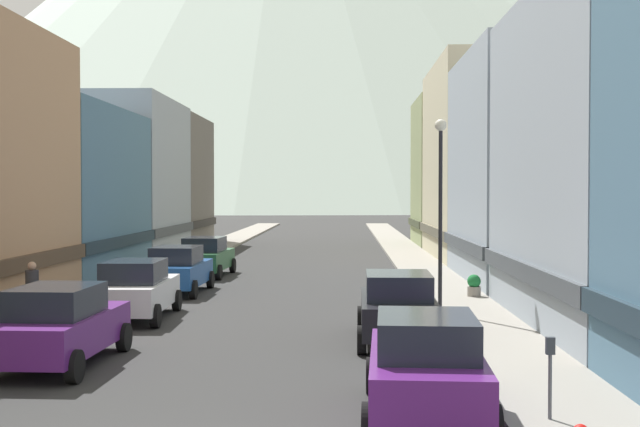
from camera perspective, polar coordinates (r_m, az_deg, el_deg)
The scene contains 19 objects.
sidewalk_left at distance 45.86m, azimuth -9.27°, elevation -3.17°, with size 2.50×100.00×0.15m, color gray.
sidewalk_right at distance 45.20m, azimuth 6.51°, elevation -3.23°, with size 2.50×100.00×0.15m, color gray.
storefront_left_2 at distance 38.79m, azimuth -18.49°, elevation 1.19°, with size 7.17×11.24×7.57m.
storefront_left_3 at distance 49.73m, azimuth -15.09°, elevation 2.18°, with size 9.09×10.73×9.18m.
storefront_left_4 at distance 59.72m, azimuth -12.82°, elevation 2.02°, with size 10.29×9.45×9.06m.
storefront_right_2 at distance 35.94m, azimuth 16.60°, elevation 2.78°, with size 8.66×10.99×9.62m.
storefront_right_3 at distance 47.69m, azimuth 13.49°, elevation 3.29°, with size 9.67×12.78×10.99m.
storefront_right_4 at distance 58.75m, azimuth 10.56°, elevation 2.64°, with size 8.32×8.85×10.30m.
car_left_0 at distance 18.97m, azimuth -17.67°, elevation -7.40°, with size 2.18×4.45×1.78m.
car_left_1 at distance 25.24m, azimuth -12.68°, elevation -5.15°, with size 2.15×4.44×1.78m.
car_left_2 at distance 31.27m, azimuth -9.86°, elevation -3.85°, with size 2.15×4.44×1.78m.
car_left_3 at distance 37.37m, azimuth -7.95°, elevation -2.97°, with size 2.25×4.48×1.78m.
car_right_0 at distance 14.08m, azimuth 7.35°, elevation -10.46°, with size 2.25×4.49×1.78m.
car_right_1 at distance 20.98m, azimuth 5.44°, elevation -6.48°, with size 2.14×4.43×1.78m.
parking_meter_near at distance 13.93m, azimuth 15.70°, elevation -10.15°, with size 0.14×0.10×1.33m.
potted_plant_0 at distance 29.37m, azimuth 10.65°, elevation -4.93°, with size 0.47×0.47×0.77m.
pedestrian_0 at distance 24.29m, azimuth -19.36°, elevation -5.35°, with size 0.36×0.36×1.72m.
streetlamp_right at distance 25.07m, azimuth 8.37°, elevation 1.89°, with size 0.36×0.36×5.86m.
mountain_backdrop at distance 277.30m, azimuth -2.08°, elevation 14.29°, with size 278.30×278.30×130.14m, color silver.
Camera 1 is at (2.42, -9.88, 3.82)m, focal length 46.07 mm.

